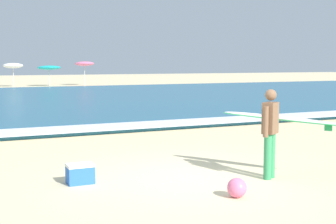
{
  "coord_description": "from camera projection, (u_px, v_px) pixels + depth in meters",
  "views": [
    {
      "loc": [
        -4.2,
        -7.94,
        2.23
      ],
      "look_at": [
        0.33,
        1.86,
        1.1
      ],
      "focal_mm": 50.43,
      "sensor_mm": 36.0,
      "label": 1
    }
  ],
  "objects": [
    {
      "name": "cooler_box",
      "position": [
        80.0,
        174.0,
        8.73
      ],
      "size": [
        0.49,
        0.35,
        0.37
      ],
      "color": "blue",
      "rests_on": "ground"
    },
    {
      "name": "surfer_with_board",
      "position": [
        274.0,
        125.0,
        9.2
      ],
      "size": [
        1.57,
        2.27,
        1.73
      ],
      "color": "#338E56",
      "rests_on": "ground"
    },
    {
      "name": "surf_foam",
      "position": [
        95.0,
        128.0,
        15.22
      ],
      "size": [
        120.0,
        1.7,
        0.01
      ],
      "primitive_type": "cube",
      "color": "white",
      "rests_on": "sea"
    },
    {
      "name": "sea",
      "position": [
        30.0,
        100.0,
        27.32
      ],
      "size": [
        120.0,
        28.0,
        0.14
      ],
      "primitive_type": "cube",
      "color": "#1E6084",
      "rests_on": "ground"
    },
    {
      "name": "beach_ball",
      "position": [
        237.0,
        188.0,
        7.81
      ],
      "size": [
        0.33,
        0.33,
        0.33
      ],
      "primitive_type": "sphere",
      "color": "pink",
      "rests_on": "ground"
    },
    {
      "name": "beach_umbrella_5",
      "position": [
        49.0,
        68.0,
        44.8
      ],
      "size": [
        2.21,
        2.22,
        2.01
      ],
      "color": "beige",
      "rests_on": "ground"
    },
    {
      "name": "beach_umbrella_4",
      "position": [
        13.0,
        66.0,
        43.44
      ],
      "size": [
        1.8,
        1.81,
        2.22
      ],
      "color": "beige",
      "rests_on": "ground"
    },
    {
      "name": "ground_plane",
      "position": [
        192.0,
        178.0,
        9.15
      ],
      "size": [
        160.0,
        160.0,
        0.0
      ],
      "primitive_type": "plane",
      "color": "beige"
    },
    {
      "name": "beach_umbrella_6",
      "position": [
        84.0,
        64.0,
        46.34
      ],
      "size": [
        1.87,
        1.89,
        2.39
      ],
      "color": "beige",
      "rests_on": "ground"
    }
  ]
}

